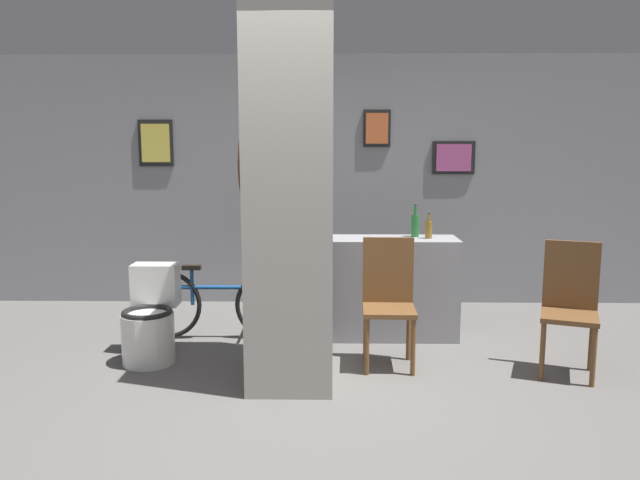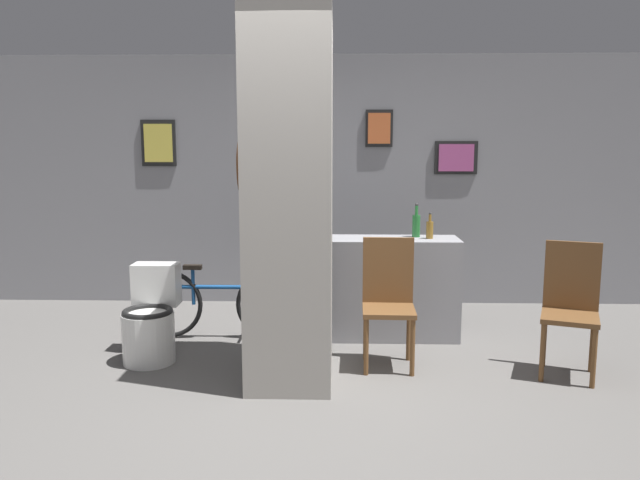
# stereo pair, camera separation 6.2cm
# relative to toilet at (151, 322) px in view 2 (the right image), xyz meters

# --- Properties ---
(ground_plane) EXTENTS (14.00, 14.00, 0.00)m
(ground_plane) POSITION_rel_toilet_xyz_m (1.20, -0.76, -0.31)
(ground_plane) COLOR #5B5956
(wall_back) EXTENTS (8.00, 0.09, 2.60)m
(wall_back) POSITION_rel_toilet_xyz_m (1.20, 1.87, 1.00)
(wall_back) COLOR gray
(wall_back) RESTS_ON ground_plane
(pillar_center) EXTENTS (0.62, 0.92, 2.60)m
(pillar_center) POSITION_rel_toilet_xyz_m (1.13, -0.30, 0.99)
(pillar_center) COLOR gray
(pillar_center) RESTS_ON ground_plane
(counter_shelf) EXTENTS (1.37, 0.44, 0.88)m
(counter_shelf) POSITION_rel_toilet_xyz_m (1.84, 0.65, 0.13)
(counter_shelf) COLOR gray
(counter_shelf) RESTS_ON ground_plane
(toilet) EXTENTS (0.40, 0.56, 0.74)m
(toilet) POSITION_rel_toilet_xyz_m (0.00, 0.00, 0.00)
(toilet) COLOR white
(toilet) RESTS_ON ground_plane
(chair_near_pillar) EXTENTS (0.40, 0.40, 0.98)m
(chair_near_pillar) POSITION_rel_toilet_xyz_m (1.86, -0.05, 0.22)
(chair_near_pillar) COLOR brown
(chair_near_pillar) RESTS_ON ground_plane
(chair_by_doorway) EXTENTS (0.50, 0.50, 0.98)m
(chair_by_doorway) POSITION_rel_toilet_xyz_m (3.19, -0.21, 0.22)
(chair_by_doorway) COLOR brown
(chair_by_doorway) RESTS_ON ground_plane
(bicycle) EXTENTS (1.51, 0.42, 0.66)m
(bicycle) POSITION_rel_toilet_xyz_m (0.44, 0.56, 0.01)
(bicycle) COLOR black
(bicycle) RESTS_ON ground_plane
(bottle_tall) EXTENTS (0.07, 0.07, 0.30)m
(bottle_tall) POSITION_rel_toilet_xyz_m (2.16, 0.74, 0.68)
(bottle_tall) COLOR #267233
(bottle_tall) RESTS_ON counter_shelf
(bottle_short) EXTENTS (0.06, 0.06, 0.23)m
(bottle_short) POSITION_rel_toilet_xyz_m (2.27, 0.64, 0.66)
(bottle_short) COLOR olive
(bottle_short) RESTS_ON counter_shelf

